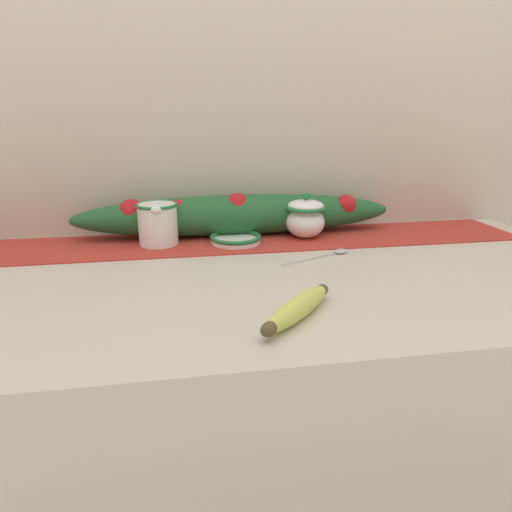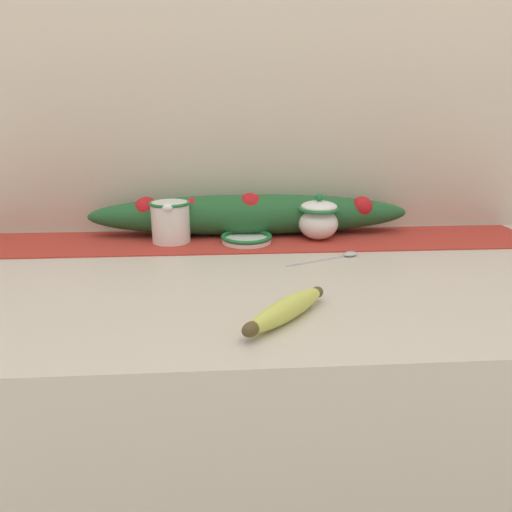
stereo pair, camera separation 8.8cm
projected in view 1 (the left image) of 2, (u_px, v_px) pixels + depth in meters
countertop at (256, 460)px, 1.08m from camera, size 1.59×0.73×0.94m
back_wall at (231, 133)px, 1.22m from camera, size 2.39×0.04×2.40m
table_runner at (240, 241)px, 1.16m from camera, size 1.46×0.23×0.00m
cream_pitcher at (158, 222)px, 1.11m from camera, size 0.10×0.12×0.11m
sugar_bowl at (305, 218)px, 1.17m from camera, size 0.10×0.10×0.12m
small_dish at (236, 239)px, 1.14m from camera, size 0.13×0.13×0.02m
banana at (298, 308)px, 0.73m from camera, size 0.16×0.17×0.04m
spoon at (335, 253)px, 1.06m from camera, size 0.18×0.09×0.01m
poinsettia_garland at (235, 214)px, 1.20m from camera, size 0.84×0.12×0.11m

